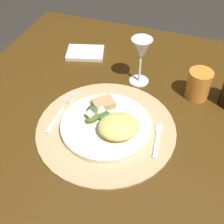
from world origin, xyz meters
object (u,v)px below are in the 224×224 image
napkin (85,53)px  amber_tumbler (199,84)px  dining_table (138,143)px  spoon (158,134)px  fork (60,114)px  dinner_plate (106,125)px  wine_glass (141,52)px

napkin → amber_tumbler: bearing=-13.4°
dining_table → spoon: size_ratio=9.04×
fork → spoon: bearing=3.9°
dinner_plate → spoon: 0.14m
dining_table → napkin: size_ratio=8.58×
fork → napkin: napkin is taller
spoon → wine_glass: (-0.11, 0.21, 0.11)m
napkin → wine_glass: bearing=-21.2°
dining_table → wine_glass: size_ratio=7.24×
napkin → amber_tumbler: (0.42, -0.10, 0.04)m
dinner_plate → napkin: 0.38m
fork → napkin: size_ratio=1.29×
dining_table → napkin: (-0.27, 0.22, 0.16)m
fork → wine_glass: bearing=53.3°
amber_tumbler → spoon: bearing=-110.2°
spoon → wine_glass: wine_glass is taller
dining_table → wine_glass: wine_glass is taller
dining_table → amber_tumbler: size_ratio=12.47×
dinner_plate → wine_glass: wine_glass is taller
dining_table → napkin: napkin is taller
spoon → dining_table: bearing=129.4°
dining_table → spoon: 0.20m
napkin → wine_glass: 0.27m
dining_table → fork: size_ratio=6.65×
dinner_plate → napkin: size_ratio=1.89×
dinner_plate → amber_tumbler: amber_tumbler is taller
amber_tumbler → dinner_plate: bearing=-134.0°
spoon → amber_tumbler: bearing=69.8°
dinner_plate → fork: size_ratio=1.47×
dining_table → fork: (-0.22, -0.10, 0.16)m
spoon → dinner_plate: bearing=-171.3°
dinner_plate → dining_table: bearing=55.8°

